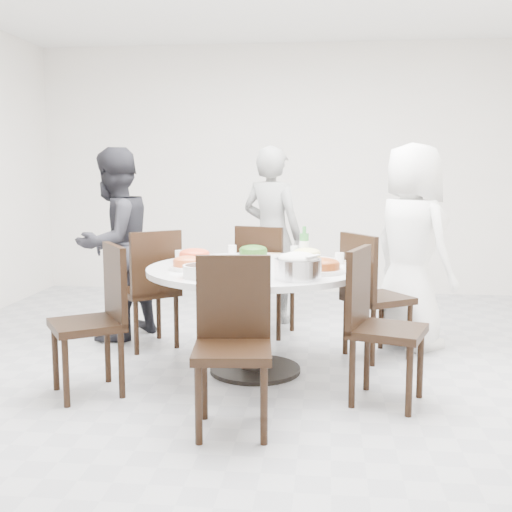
# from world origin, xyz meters

# --- Properties ---
(floor) EXTENTS (6.00, 6.00, 0.01)m
(floor) POSITION_xyz_m (0.00, 0.00, 0.00)
(floor) COLOR #ACADB1
(floor) RESTS_ON ground
(wall_back) EXTENTS (6.00, 0.01, 2.80)m
(wall_back) POSITION_xyz_m (0.00, 3.00, 1.40)
(wall_back) COLOR white
(wall_back) RESTS_ON ground
(wall_front) EXTENTS (6.00, 0.01, 2.80)m
(wall_front) POSITION_xyz_m (0.00, -3.00, 1.40)
(wall_front) COLOR white
(wall_front) RESTS_ON ground
(dining_table) EXTENTS (1.50, 1.50, 0.75)m
(dining_table) POSITION_xyz_m (-0.19, 0.01, 0.38)
(dining_table) COLOR white
(dining_table) RESTS_ON floor
(chair_ne) EXTENTS (0.58, 0.58, 0.95)m
(chair_ne) POSITION_xyz_m (0.69, 0.47, 0.47)
(chair_ne) COLOR black
(chair_ne) RESTS_ON floor
(chair_n) EXTENTS (0.52, 0.52, 0.95)m
(chair_n) POSITION_xyz_m (-0.21, 1.05, 0.47)
(chair_n) COLOR black
(chair_n) RESTS_ON floor
(chair_nw) EXTENTS (0.59, 0.59, 0.95)m
(chair_nw) POSITION_xyz_m (-1.12, 0.55, 0.47)
(chair_nw) COLOR black
(chair_nw) RESTS_ON floor
(chair_sw) EXTENTS (0.58, 0.58, 0.95)m
(chair_sw) POSITION_xyz_m (-1.20, -0.55, 0.47)
(chair_sw) COLOR black
(chair_sw) RESTS_ON floor
(chair_s) EXTENTS (0.46, 0.46, 0.95)m
(chair_s) POSITION_xyz_m (-0.20, -1.03, 0.47)
(chair_s) COLOR black
(chair_s) RESTS_ON floor
(chair_se) EXTENTS (0.53, 0.53, 0.95)m
(chair_se) POSITION_xyz_m (0.68, -0.50, 0.47)
(chair_se) COLOR black
(chair_se) RESTS_ON floor
(diner_right) EXTENTS (0.89, 0.95, 1.62)m
(diner_right) POSITION_xyz_m (0.97, 0.79, 0.81)
(diner_right) COLOR white
(diner_right) RESTS_ON floor
(diner_middle) EXTENTS (0.70, 0.60, 1.62)m
(diner_middle) POSITION_xyz_m (-0.21, 1.54, 0.81)
(diner_middle) COLOR black
(diner_middle) RESTS_ON floor
(diner_left) EXTENTS (0.87, 0.96, 1.60)m
(diner_left) POSITION_xyz_m (-1.46, 0.78, 0.80)
(diner_left) COLOR black
(diner_left) RESTS_ON floor
(dish_greens) EXTENTS (0.27, 0.27, 0.07)m
(dish_greens) POSITION_xyz_m (-0.26, 0.47, 0.79)
(dish_greens) COLOR white
(dish_greens) RESTS_ON dining_table
(dish_pale) EXTENTS (0.26, 0.26, 0.07)m
(dish_pale) POSITION_xyz_m (0.15, 0.35, 0.78)
(dish_pale) COLOR white
(dish_pale) RESTS_ON dining_table
(dish_orange) EXTENTS (0.29, 0.29, 0.08)m
(dish_orange) POSITION_xyz_m (-0.66, 0.20, 0.79)
(dish_orange) COLOR white
(dish_orange) RESTS_ON dining_table
(dish_redbrown) EXTENTS (0.30, 0.30, 0.08)m
(dish_redbrown) POSITION_xyz_m (0.27, -0.19, 0.79)
(dish_redbrown) COLOR white
(dish_redbrown) RESTS_ON dining_table
(dish_tofu) EXTENTS (0.24, 0.24, 0.06)m
(dish_tofu) POSITION_xyz_m (-0.64, -0.16, 0.78)
(dish_tofu) COLOR white
(dish_tofu) RESTS_ON dining_table
(rice_bowl) EXTENTS (0.29, 0.29, 0.13)m
(rice_bowl) POSITION_xyz_m (0.12, -0.43, 0.81)
(rice_bowl) COLOR silver
(rice_bowl) RESTS_ON dining_table
(soup_bowl) EXTENTS (0.25, 0.25, 0.08)m
(soup_bowl) POSITION_xyz_m (-0.48, -0.43, 0.79)
(soup_bowl) COLOR white
(soup_bowl) RESTS_ON dining_table
(beverage_bottle) EXTENTS (0.07, 0.07, 0.24)m
(beverage_bottle) POSITION_xyz_m (0.13, 0.50, 0.87)
(beverage_bottle) COLOR #338039
(beverage_bottle) RESTS_ON dining_table
(tea_cups) EXTENTS (0.07, 0.07, 0.08)m
(tea_cups) POSITION_xyz_m (-0.21, 0.61, 0.79)
(tea_cups) COLOR white
(tea_cups) RESTS_ON dining_table
(chopsticks) EXTENTS (0.24, 0.04, 0.01)m
(chopsticks) POSITION_xyz_m (-0.17, 0.69, 0.76)
(chopsticks) COLOR tan
(chopsticks) RESTS_ON dining_table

